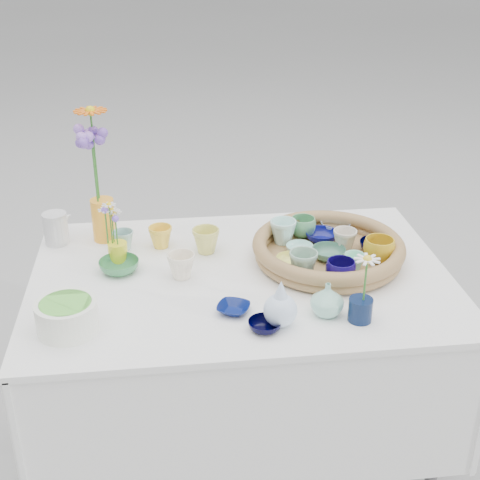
{
  "coord_description": "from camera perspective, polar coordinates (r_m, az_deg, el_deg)",
  "views": [
    {
      "loc": [
        -0.22,
        -1.75,
        1.75
      ],
      "look_at": [
        0.0,
        0.02,
        0.87
      ],
      "focal_mm": 50.0,
      "sensor_mm": 36.0,
      "label": 1
    }
  ],
  "objects": [
    {
      "name": "tray_ceramic_4",
      "position": [
        1.96,
        5.42,
        -2.07
      ],
      "size": [
        0.09,
        0.09,
        0.08
      ],
      "primitive_type": "imported",
      "rotation": [
        0.0,
        0.0,
        -0.1
      ],
      "color": "#83A991",
      "rests_on": "wicker_tray"
    },
    {
      "name": "single_daisy",
      "position": [
        1.77,
        10.65,
        -3.36
      ],
      "size": [
        0.09,
        0.09,
        0.14
      ],
      "primitive_type": null,
      "rotation": [
        0.0,
        0.0,
        0.2
      ],
      "color": "white",
      "rests_on": "bud_vase_cobalt"
    },
    {
      "name": "tray_ceramic_11",
      "position": [
        2.02,
        9.69,
        -1.9
      ],
      "size": [
        0.07,
        0.07,
        0.06
      ],
      "primitive_type": "imported",
      "rotation": [
        0.0,
        0.0,
        -0.13
      ],
      "color": "#8FE7BE",
      "rests_on": "wicker_tray"
    },
    {
      "name": "loose_ceramic_3",
      "position": [
        1.99,
        -5.02,
        -2.21
      ],
      "size": [
        0.1,
        0.1,
        0.08
      ],
      "primitive_type": "imported",
      "rotation": [
        0.0,
        0.0,
        0.24
      ],
      "color": "white",
      "rests_on": "display_table"
    },
    {
      "name": "tray_ceramic_2",
      "position": [
        2.08,
        11.77,
        -0.84
      ],
      "size": [
        0.12,
        0.12,
        0.08
      ],
      "primitive_type": "imported",
      "rotation": [
        0.0,
        0.0,
        -0.27
      ],
      "color": "gold",
      "rests_on": "wicker_tray"
    },
    {
      "name": "tray_ceramic_10",
      "position": [
        2.03,
        4.33,
        -1.81
      ],
      "size": [
        0.11,
        0.11,
        0.03
      ],
      "primitive_type": "imported",
      "rotation": [
        0.0,
        0.0,
        -0.28
      ],
      "color": "#D4D15E",
      "rests_on": "wicker_tray"
    },
    {
      "name": "tray_ceramic_3",
      "position": [
        2.08,
        7.58,
        -1.15
      ],
      "size": [
        0.12,
        0.12,
        0.03
      ],
      "primitive_type": "imported",
      "rotation": [
        0.0,
        0.0,
        0.13
      ],
      "color": "#477862",
      "rests_on": "wicker_tray"
    },
    {
      "name": "tray_ceramic_8",
      "position": [
        2.27,
        8.16,
        1.18
      ],
      "size": [
        0.11,
        0.11,
        0.03
      ],
      "primitive_type": "imported",
      "rotation": [
        0.0,
        0.0,
        -0.1
      ],
      "color": "#8FA8CC",
      "rests_on": "wicker_tray"
    },
    {
      "name": "loose_ceramic_1",
      "position": [
        2.13,
        -2.92,
        -0.06
      ],
      "size": [
        0.11,
        0.11,
        0.08
      ],
      "primitive_type": "imported",
      "rotation": [
        0.0,
        0.0,
        -0.28
      ],
      "color": "#DBD564",
      "rests_on": "display_table"
    },
    {
      "name": "tray_ceramic_7",
      "position": [
        2.13,
        8.92,
        -0.02
      ],
      "size": [
        0.08,
        0.08,
        0.07
      ],
      "primitive_type": "imported",
      "rotation": [
        0.0,
        0.0,
        -0.05
      ],
      "color": "beige",
      "rests_on": "wicker_tray"
    },
    {
      "name": "ground",
      "position": [
        2.49,
        0.06,
        -18.47
      ],
      "size": [
        80.0,
        80.0,
        0.0
      ],
      "primitive_type": "plane",
      "color": "#A7A7A5"
    },
    {
      "name": "tray_ceramic_12",
      "position": [
        2.21,
        5.39,
        1.11
      ],
      "size": [
        0.1,
        0.1,
        0.07
      ],
      "primitive_type": "imported",
      "rotation": [
        0.0,
        0.0,
        0.2
      ],
      "color": "#5AA56D",
      "rests_on": "wicker_tray"
    },
    {
      "name": "wicker_tray",
      "position": [
        2.1,
        7.52,
        -0.86
      ],
      "size": [
        0.47,
        0.47,
        0.08
      ],
      "primitive_type": null,
      "color": "brown",
      "rests_on": "display_table"
    },
    {
      "name": "loose_ceramic_5",
      "position": [
        2.19,
        -9.92,
        -0.02
      ],
      "size": [
        0.08,
        0.08,
        0.06
      ],
      "primitive_type": "imported",
      "rotation": [
        0.0,
        0.0,
        -0.19
      ],
      "color": "#89B4AC",
      "rests_on": "display_table"
    },
    {
      "name": "tray_ceramic_9",
      "position": [
        1.95,
        8.57,
        -2.68
      ],
      "size": [
        0.1,
        0.1,
        0.07
      ],
      "primitive_type": "imported",
      "rotation": [
        0.0,
        0.0,
        -0.16
      ],
      "color": "#0D0449",
      "rests_on": "wicker_tray"
    },
    {
      "name": "hydrangea",
      "position": [
        2.17,
        -12.29,
        5.82
      ],
      "size": [
        0.1,
        0.1,
        0.3
      ],
      "primitive_type": null,
      "rotation": [
        0.0,
        0.0,
        -0.28
      ],
      "color": "#7047B4",
      "rests_on": "tall_vase_yellow"
    },
    {
      "name": "bud_vase_paleblue",
      "position": [
        1.75,
        3.48,
        -5.34
      ],
      "size": [
        0.09,
        0.09,
        0.14
      ],
      "primitive_type": null,
      "rotation": [
        0.0,
        0.0,
        0.05
      ],
      "color": "#CAE1FE",
      "rests_on": "display_table"
    },
    {
      "name": "daisy_cup",
      "position": [
        2.11,
        -10.38,
        -1.04
      ],
      "size": [
        0.08,
        0.08,
        0.06
      ],
      "primitive_type": "cylinder",
      "rotation": [
        0.0,
        0.0,
        -0.37
      ],
      "color": "yellow",
      "rests_on": "display_table"
    },
    {
      "name": "tray_ceramic_5",
      "position": [
        2.11,
        5.11,
        -0.77
      ],
      "size": [
        0.09,
        0.09,
        0.03
      ],
      "primitive_type": "imported",
      "rotation": [
        0.0,
        0.0,
        0.09
      ],
      "color": "#AAE9DC",
      "rests_on": "wicker_tray"
    },
    {
      "name": "loose_ceramic_2",
      "position": [
        2.06,
        -10.27,
        -2.21
      ],
      "size": [
        0.16,
        0.16,
        0.04
      ],
      "primitive_type": "imported",
      "rotation": [
        0.0,
        0.0,
        -0.39
      ],
      "color": "#337C48",
      "rests_on": "display_table"
    },
    {
      "name": "loose_ceramic_0",
      "position": [
        2.18,
        -6.79,
        0.27
      ],
      "size": [
        0.09,
        0.09,
        0.07
      ],
      "primitive_type": "imported",
      "rotation": [
        0.0,
        0.0,
        0.16
      ],
      "color": "yellow",
      "rests_on": "display_table"
    },
    {
      "name": "bud_vase_seafoam",
      "position": [
        1.82,
        7.45,
        -5.04
      ],
      "size": [
        0.11,
        0.11,
        0.1
      ],
      "primitive_type": "imported",
      "rotation": [
        0.0,
        0.0,
        -0.27
      ],
      "color": "#90D2BB",
      "rests_on": "display_table"
    },
    {
      "name": "fluted_bowl",
      "position": [
        1.8,
        -14.55,
        -6.32
      ],
      "size": [
        0.2,
        0.2,
        0.08
      ],
      "primitive_type": null,
      "rotation": [
        0.0,
        0.0,
        -0.23
      ],
      "color": "white",
      "rests_on": "display_table"
    },
    {
      "name": "tray_ceramic_6",
      "position": [
        2.15,
        3.69,
        0.7
      ],
      "size": [
        0.1,
        0.1,
        0.08
      ],
      "primitive_type": "imported",
      "rotation": [
        0.0,
        0.0,
        -0.21
      ],
      "color": "#C1F6ED",
      "rests_on": "wicker_tray"
    },
    {
      "name": "display_table",
      "position": [
        2.49,
        0.06,
        -18.47
      ],
      "size": [
        1.26,
        0.86,
        0.77
      ],
      "primitive_type": null,
      "color": "white",
      "rests_on": "ground"
    },
    {
      "name": "white_pitcher",
      "position": [
        2.27,
        -15.44,
        0.96
      ],
      "size": [
        0.11,
        0.08,
        0.11
      ],
      "primitive_type": null,
      "rotation": [
        0.0,
        0.0,
        0.04
      ],
      "color": "silver",
      "rests_on": "display_table"
    },
    {
      "name": "tall_vase_yellow",
      "position": [
        2.25,
        -11.57,
        1.71
      ],
      "size": [
        0.1,
        0.1,
        0.14
      ],
      "primitive_type": "cylinder",
      "rotation": [
        0.0,
        0.0,
        -0.37
      ],
      "color": "#FFA528",
      "rests_on": "display_table"
    },
    {
      "name": "tray_ceramic_1",
      "position": [
        2.15,
        11.52,
        -0.52
      ],
      "size": [
        0.13,
        0.13,
        0.03
      ],
      "primitive_type": "imported",
      "rotation": [
        0.0,
        0.0,
        -0.38
      ],
      "color": "black",
      "rests_on": "wicker_tray"
    },
    {
      "name": "loose_ceramic_4",
      "position": [
        1.83,
        -0.56,
        -5.87
      ],
      "size": [
        0.12,
        0.12,
        0.02
      ],
      "primitive_type": "imported",
      "rotation": [
        0.0,
        0.0,
        -0.42
      ],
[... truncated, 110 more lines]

